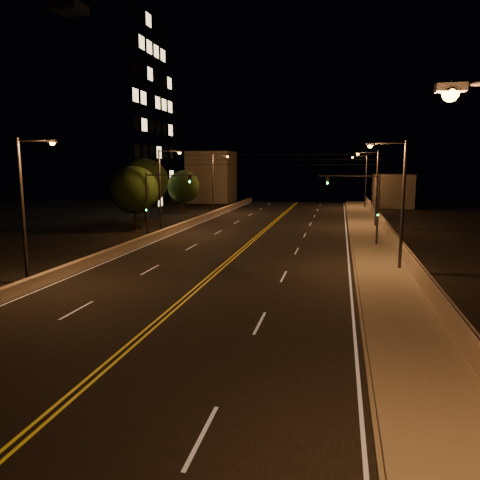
% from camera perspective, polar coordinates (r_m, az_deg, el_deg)
% --- Properties ---
extents(ground, '(160.00, 160.00, 0.00)m').
position_cam_1_polar(ground, '(13.95, -26.16, -21.88)').
color(ground, black).
rests_on(ground, ground).
extents(road, '(18.00, 120.00, 0.02)m').
position_cam_1_polar(road, '(31.04, -2.85, -3.85)').
color(road, black).
rests_on(road, ground).
extents(sidewalk, '(3.60, 120.00, 0.30)m').
position_cam_1_polar(sidewalk, '(30.16, 17.46, -4.38)').
color(sidewalk, gray).
rests_on(sidewalk, ground).
extents(curb, '(0.14, 120.00, 0.15)m').
position_cam_1_polar(curb, '(30.05, 13.90, -4.41)').
color(curb, gray).
rests_on(curb, ground).
extents(parapet_wall, '(0.30, 120.00, 1.00)m').
position_cam_1_polar(parapet_wall, '(30.23, 20.64, -3.25)').
color(parapet_wall, '#AA9D8E').
rests_on(parapet_wall, sidewalk).
extents(jersey_barrier, '(0.45, 120.00, 0.72)m').
position_cam_1_polar(jersey_barrier, '(34.36, -17.56, -2.40)').
color(jersey_barrier, '#AA9D8E').
rests_on(jersey_barrier, ground).
extents(distant_building_right, '(6.00, 10.00, 5.41)m').
position_cam_1_polar(distant_building_right, '(83.75, 18.07, 5.76)').
color(distant_building_right, slate).
rests_on(distant_building_right, ground).
extents(distant_building_left, '(8.00, 8.00, 9.45)m').
position_cam_1_polar(distant_building_left, '(89.27, -3.47, 7.68)').
color(distant_building_left, slate).
rests_on(distant_building_left, ground).
extents(parapet_rail, '(0.06, 120.00, 0.06)m').
position_cam_1_polar(parapet_rail, '(30.12, 20.70, -2.26)').
color(parapet_rail, black).
rests_on(parapet_rail, parapet_wall).
extents(lane_markings, '(17.32, 116.00, 0.00)m').
position_cam_1_polar(lane_markings, '(30.97, -2.88, -3.85)').
color(lane_markings, silver).
rests_on(lane_markings, road).
extents(streetlight_1, '(2.55, 0.28, 8.50)m').
position_cam_1_polar(streetlight_1, '(31.85, 18.75, 5.00)').
color(streetlight_1, '#2D2D33').
rests_on(streetlight_1, ground).
extents(streetlight_2, '(2.55, 0.28, 8.50)m').
position_cam_1_polar(streetlight_2, '(54.16, 16.05, 6.64)').
color(streetlight_2, '#2D2D33').
rests_on(streetlight_2, ground).
extents(streetlight_3, '(2.55, 0.28, 8.50)m').
position_cam_1_polar(streetlight_3, '(77.03, 14.90, 7.32)').
color(streetlight_3, '#2D2D33').
rests_on(streetlight_3, ground).
extents(streetlight_4, '(2.55, 0.28, 8.50)m').
position_cam_1_polar(streetlight_4, '(29.76, -24.59, 4.40)').
color(streetlight_4, '#2D2D33').
rests_on(streetlight_4, ground).
extents(streetlight_5, '(2.55, 0.28, 8.50)m').
position_cam_1_polar(streetlight_5, '(48.56, -9.43, 6.62)').
color(streetlight_5, '#2D2D33').
rests_on(streetlight_5, ground).
extents(streetlight_6, '(2.55, 0.28, 8.50)m').
position_cam_1_polar(streetlight_6, '(68.02, -3.09, 7.41)').
color(streetlight_6, '#2D2D33').
rests_on(streetlight_6, ground).
extents(traffic_signal_right, '(5.11, 0.31, 6.26)m').
position_cam_1_polar(traffic_signal_right, '(41.03, 15.14, 4.58)').
color(traffic_signal_right, '#2D2D33').
rests_on(traffic_signal_right, ground).
extents(traffic_signal_left, '(5.11, 0.31, 6.26)m').
position_cam_1_polar(traffic_signal_left, '(44.21, -10.12, 5.06)').
color(traffic_signal_left, '#2D2D33').
rests_on(traffic_signal_left, ground).
extents(overhead_wires, '(22.00, 0.03, 0.83)m').
position_cam_1_polar(overhead_wires, '(39.50, 0.65, 9.75)').
color(overhead_wires, black).
extents(building_tower, '(24.00, 15.00, 28.72)m').
position_cam_1_polar(building_tower, '(72.05, -19.50, 14.05)').
color(building_tower, slate).
rests_on(building_tower, ground).
extents(tree_0, '(5.07, 5.07, 6.88)m').
position_cam_1_polar(tree_0, '(51.39, -12.72, 5.96)').
color(tree_0, black).
rests_on(tree_0, ground).
extents(tree_1, '(5.77, 5.77, 7.82)m').
position_cam_1_polar(tree_1, '(59.98, -11.51, 7.00)').
color(tree_1, black).
rests_on(tree_1, ground).
extents(tree_2, '(4.59, 4.59, 6.22)m').
position_cam_1_polar(tree_2, '(67.82, -6.91, 6.49)').
color(tree_2, black).
rests_on(tree_2, ground).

